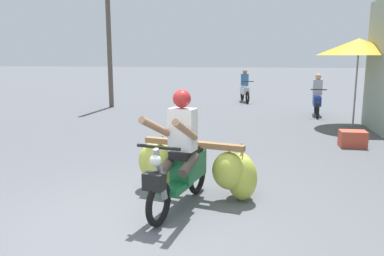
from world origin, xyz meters
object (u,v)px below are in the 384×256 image
at_px(market_umbrella_near_shop, 359,47).
at_px(produce_crate, 353,139).
at_px(utility_pole, 109,28).
at_px(motorbike_main_loaded, 192,165).
at_px(motorbike_distant_ahead_left, 245,89).
at_px(motorbike_distant_ahead_right, 317,99).

height_order(market_umbrella_near_shop, produce_crate, market_umbrella_near_shop).
bearing_deg(utility_pole, produce_crate, -35.35).
height_order(motorbike_main_loaded, motorbike_distant_ahead_left, motorbike_main_loaded).
height_order(motorbike_main_loaded, market_umbrella_near_shop, market_umbrella_near_shop).
xyz_separation_m(market_umbrella_near_shop, utility_pole, (-8.38, 2.73, 0.79)).
bearing_deg(motorbike_main_loaded, utility_pole, 117.23).
distance_m(motorbike_distant_ahead_right, market_umbrella_near_shop, 2.60).
distance_m(motorbike_main_loaded, produce_crate, 4.76).
relative_size(motorbike_main_loaded, motorbike_distant_ahead_right, 1.20).
xyz_separation_m(motorbike_main_loaded, produce_crate, (3.03, 3.66, -0.30)).
distance_m(motorbike_main_loaded, motorbike_distant_ahead_right, 8.77).
xyz_separation_m(motorbike_main_loaded, motorbike_distant_ahead_left, (0.39, 11.76, 0.09)).
distance_m(motorbike_distant_ahead_left, motorbike_distant_ahead_right, 4.31).
height_order(motorbike_distant_ahead_left, produce_crate, motorbike_distant_ahead_left).
bearing_deg(motorbike_distant_ahead_right, produce_crate, -88.58).
relative_size(motorbike_main_loaded, motorbike_distant_ahead_left, 1.21).
xyz_separation_m(produce_crate, utility_pole, (-7.74, 5.49, 2.85)).
height_order(motorbike_distant_ahead_right, market_umbrella_near_shop, market_umbrella_near_shop).
distance_m(motorbike_distant_ahead_right, produce_crate, 4.63).
height_order(motorbike_distant_ahead_left, utility_pole, utility_pole).
xyz_separation_m(motorbike_distant_ahead_left, utility_pole, (-5.10, -2.62, 2.46)).
relative_size(motorbike_main_loaded, utility_pole, 0.32).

